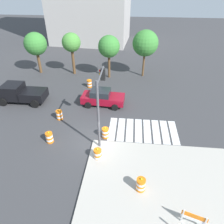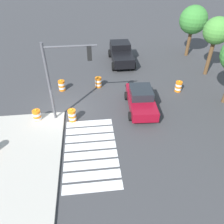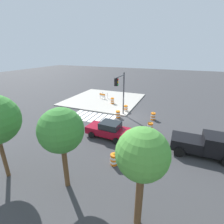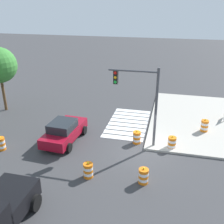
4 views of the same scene
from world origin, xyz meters
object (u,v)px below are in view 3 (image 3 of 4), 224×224
object	(u,v)px
pickup_truck	(207,145)
traffic_light_pole	(121,88)
traffic_barrel_near_corner	(153,116)
traffic_barrel_crosswalk_end	(114,159)
traffic_barrel_on_sidewalk	(112,101)
traffic_barrel_median_far	(118,114)
street_tree_streetside_far	(61,131)
traffic_barrel_median_near	(126,108)
traffic_barrel_far_curb	(150,127)
street_tree_streetside_near	(142,155)
sports_car	(109,130)
construction_barricade	(103,95)

from	to	relation	value
pickup_truck	traffic_light_pole	size ratio (longest dim) A/B	0.94
traffic_barrel_near_corner	traffic_barrel_crosswalk_end	distance (m)	10.01
traffic_barrel_on_sidewalk	traffic_barrel_median_far	bearing A→B (deg)	119.94
traffic_barrel_on_sidewalk	traffic_light_pole	bearing A→B (deg)	123.06
traffic_barrel_median_far	street_tree_streetside_far	xyz separation A→B (m)	(-1.02, 11.99, 3.50)
traffic_barrel_crosswalk_end	traffic_barrel_on_sidewalk	bearing A→B (deg)	-67.04
traffic_barrel_median_near	traffic_barrel_far_curb	xyz separation A→B (m)	(-4.31, 4.62, 0.00)
pickup_truck	traffic_barrel_median_far	distance (m)	10.82
traffic_barrel_crosswalk_end	street_tree_streetside_near	distance (m)	5.95
traffic_barrel_near_corner	street_tree_streetside_far	bearing A→B (deg)	75.69
traffic_light_pole	pickup_truck	bearing A→B (deg)	151.96
pickup_truck	traffic_barrel_crosswalk_end	world-z (taller)	pickup_truck
traffic_barrel_median_near	traffic_barrel_median_far	xyz separation A→B (m)	(0.24, 2.47, 0.00)
sports_car	traffic_barrel_near_corner	bearing A→B (deg)	-118.92
traffic_barrel_near_corner	pickup_truck	bearing A→B (deg)	131.96
traffic_barrel_median_far	traffic_barrel_crosswalk_end	bearing A→B (deg)	108.83
traffic_barrel_near_corner	construction_barricade	world-z (taller)	construction_barricade
sports_car	traffic_barrel_median_far	distance (m)	5.25
pickup_truck	traffic_barrel_median_far	bearing A→B (deg)	-26.89
pickup_truck	traffic_barrel_median_near	world-z (taller)	pickup_truck
street_tree_streetside_far	traffic_barrel_median_far	bearing A→B (deg)	-85.13
pickup_truck	traffic_barrel_on_sidewalk	distance (m)	15.79
traffic_barrel_near_corner	traffic_barrel_median_far	xyz separation A→B (m)	(4.34, 1.01, 0.00)
sports_car	traffic_barrel_median_far	xyz separation A→B (m)	(0.93, -5.15, -0.36)
street_tree_streetside_far	street_tree_streetside_near	bearing A→B (deg)	171.55
construction_barricade	traffic_barrel_median_far	bearing A→B (deg)	128.22
traffic_barrel_near_corner	traffic_light_pole	distance (m)	5.39
traffic_barrel_near_corner	traffic_barrel_on_sidewalk	world-z (taller)	traffic_barrel_on_sidewalk
traffic_light_pole	street_tree_streetside_near	xyz separation A→B (m)	(-5.54, 12.79, 0.17)
street_tree_streetside_far	sports_car	bearing A→B (deg)	-89.26
traffic_barrel_median_far	traffic_light_pole	size ratio (longest dim) A/B	0.19
traffic_barrel_on_sidewalk	street_tree_streetside_far	distance (m)	17.58
traffic_barrel_median_near	traffic_barrel_median_far	bearing A→B (deg)	84.47
traffic_barrel_median_far	traffic_light_pole	distance (m)	3.47
sports_car	traffic_barrel_far_curb	size ratio (longest dim) A/B	4.31
pickup_truck	street_tree_streetside_near	xyz separation A→B (m)	(3.79, 7.82, 3.11)
traffic_barrel_far_curb	street_tree_streetside_near	xyz separation A→B (m)	(-1.30, 10.55, 3.63)
traffic_barrel_crosswalk_end	street_tree_streetside_far	distance (m)	5.08
traffic_barrel_crosswalk_end	construction_barricade	distance (m)	17.94
traffic_barrel_median_near	street_tree_streetside_far	xyz separation A→B (m)	(-0.78, 14.46, 3.50)
traffic_barrel_near_corner	traffic_barrel_median_near	xyz separation A→B (m)	(4.10, -1.46, 0.00)
traffic_barrel_median_near	construction_barricade	world-z (taller)	construction_barricade
traffic_barrel_near_corner	traffic_barrel_median_far	world-z (taller)	same
traffic_barrel_median_near	traffic_light_pole	distance (m)	4.20
sports_car	traffic_barrel_near_corner	xyz separation A→B (m)	(-3.40, -6.16, -0.36)
sports_car	street_tree_streetside_far	distance (m)	7.53
traffic_light_pole	street_tree_streetside_far	size ratio (longest dim) A/B	1.04
sports_car	construction_barricade	bearing A→B (deg)	-62.16
traffic_barrel_near_corner	traffic_barrel_far_curb	size ratio (longest dim) A/B	1.00
traffic_barrel_crosswalk_end	street_tree_streetside_far	bearing A→B (deg)	56.74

